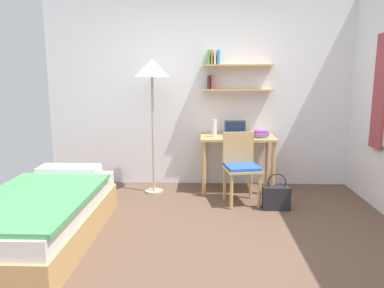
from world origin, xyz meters
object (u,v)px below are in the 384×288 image
(laptop, at_px, (235,132))
(book_stack, at_px, (261,134))
(standing_lamp, at_px, (152,74))
(desk_chair, at_px, (241,164))
(handbag, at_px, (276,197))
(desk, at_px, (237,147))
(water_bottle, at_px, (214,128))
(bed, at_px, (42,217))

(laptop, xyz_separation_m, book_stack, (0.33, -0.10, -0.01))
(standing_lamp, bearing_deg, desk_chair, -17.79)
(standing_lamp, distance_m, handbag, 2.14)
(desk, relative_size, book_stack, 4.02)
(desk_chair, bearing_deg, laptop, 92.74)
(standing_lamp, xyz_separation_m, water_bottle, (0.80, 0.11, -0.70))
(laptop, bearing_deg, bed, -138.28)
(desk, bearing_deg, standing_lamp, -172.55)
(desk_chair, relative_size, standing_lamp, 0.49)
(bed, height_order, handbag, bed)
(bed, relative_size, desk, 1.95)
(book_stack, bearing_deg, water_bottle, 178.66)
(water_bottle, xyz_separation_m, book_stack, (0.61, -0.01, -0.07))
(handbag, bearing_deg, desk_chair, 149.11)
(standing_lamp, distance_m, water_bottle, 1.06)
(laptop, height_order, book_stack, laptop)
(water_bottle, height_order, handbag, water_bottle)
(bed, relative_size, water_bottle, 8.34)
(desk, relative_size, desk_chair, 1.15)
(laptop, distance_m, handbag, 1.10)
(bed, bearing_deg, book_stack, 35.57)
(laptop, bearing_deg, desk_chair, -87.26)
(water_bottle, bearing_deg, desk, 6.10)
(laptop, bearing_deg, book_stack, -17.50)
(desk_chair, bearing_deg, water_bottle, 123.74)
(desk, height_order, handbag, desk)
(desk_chair, bearing_deg, desk, 89.99)
(standing_lamp, distance_m, book_stack, 1.61)
(standing_lamp, relative_size, water_bottle, 7.57)
(desk_chair, height_order, book_stack, desk_chair)
(desk_chair, relative_size, laptop, 2.89)
(desk_chair, height_order, laptop, laptop)
(laptop, height_order, handbag, laptop)
(standing_lamp, height_order, laptop, standing_lamp)
(water_bottle, relative_size, handbag, 0.53)
(desk_chair, relative_size, book_stack, 3.50)
(desk_chair, distance_m, laptop, 0.64)
(desk, bearing_deg, water_bottle, -173.90)
(desk_chair, bearing_deg, standing_lamp, 162.21)
(desk_chair, height_order, standing_lamp, standing_lamp)
(bed, height_order, desk, desk)
(desk, relative_size, handbag, 2.27)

